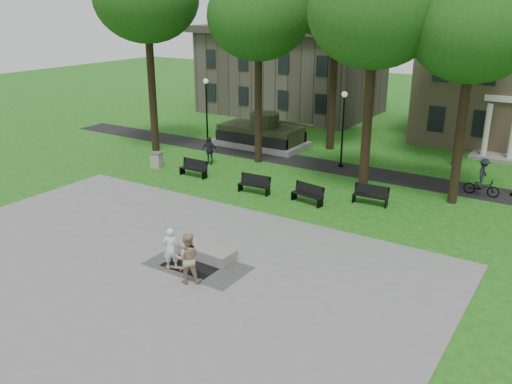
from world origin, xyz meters
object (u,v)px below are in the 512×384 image
concrete_block (209,253)px  skateboarder (171,249)px  park_bench_0 (194,168)px  friend_watching (188,258)px  cyclist (482,181)px  trash_bin (157,160)px

concrete_block → skateboarder: size_ratio=1.30×
park_bench_0 → skateboarder: bearing=-54.8°
skateboarder → friend_watching: friend_watching is taller
concrete_block → cyclist: (7.67, 13.86, 0.59)m
concrete_block → trash_bin: bearing=141.3°
trash_bin → concrete_block: bearing=-38.7°
park_bench_0 → trash_bin: 3.08m
friend_watching → park_bench_0: friend_watching is taller
cyclist → trash_bin: 18.95m
friend_watching → trash_bin: size_ratio=2.02×
concrete_block → trash_bin: size_ratio=2.29×
skateboarder → trash_bin: skateboarder is taller
skateboarder → trash_bin: size_ratio=1.76×
trash_bin → cyclist: bearing=16.8°
skateboarder → park_bench_0: (-6.74, 9.77, -0.34)m
concrete_block → cyclist: size_ratio=1.07×
cyclist → concrete_block: bearing=151.7°
concrete_block → cyclist: 15.86m
cyclist → skateboarder: bearing=152.2°
cyclist → park_bench_0: 16.07m
skateboarder → trash_bin: bearing=-88.1°
park_bench_0 → concrete_block: bearing=-47.6°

